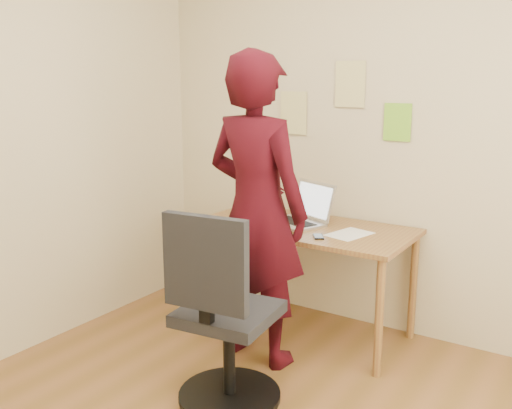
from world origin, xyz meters
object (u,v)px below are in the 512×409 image
Objects in this scene: phone at (318,237)px; office_chair at (222,324)px; desk at (304,238)px; laptop at (301,215)px; person at (256,211)px.

office_chair is at bearing -132.49° from phone.
office_chair is (0.08, -1.02, -0.20)m from desk.
office_chair reaches higher than phone.
office_chair is (0.14, -1.07, -0.34)m from laptop.
phone is 0.42m from person.
office_chair is 0.74m from person.
office_chair is 0.57× the size of person.
person reaches higher than office_chair.
desk is at bearing 101.71° from phone.
phone is at bearing -44.29° from desk.
person is (-0.01, -0.52, 0.13)m from laptop.
desk is 0.54m from person.
person is at bearing 98.61° from office_chair.
office_chair is (-0.12, -0.82, -0.29)m from phone.
person is (-0.07, -0.47, 0.27)m from desk.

